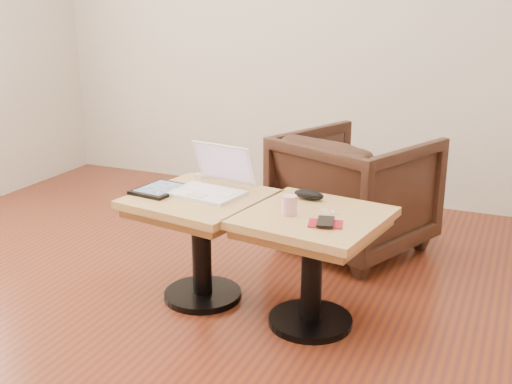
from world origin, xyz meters
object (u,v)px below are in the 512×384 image
at_px(striped_cup, 289,205).
at_px(side_table_left, 201,222).
at_px(laptop, 212,183).
at_px(armchair, 355,192).
at_px(side_table_right, 313,242).

bearing_deg(striped_cup, side_table_left, 169.46).
distance_m(laptop, striped_cup, 0.45).
bearing_deg(armchair, side_table_left, 83.95).
bearing_deg(laptop, side_table_left, -108.39).
relative_size(striped_cup, armchair, 0.11).
bearing_deg(striped_cup, side_table_right, 27.94).
height_order(side_table_right, striped_cup, striped_cup).
distance_m(side_table_left, striped_cup, 0.50).
xyz_separation_m(side_table_right, armchair, (-0.06, 0.92, -0.05)).
relative_size(laptop, striped_cup, 4.37).
bearing_deg(laptop, striped_cup, -9.72).
bearing_deg(side_table_right, armchair, 102.74).
xyz_separation_m(laptop, armchair, (0.45, 0.82, -0.22)).
distance_m(laptop, armchair, 0.96).
bearing_deg(side_table_left, side_table_right, 5.47).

